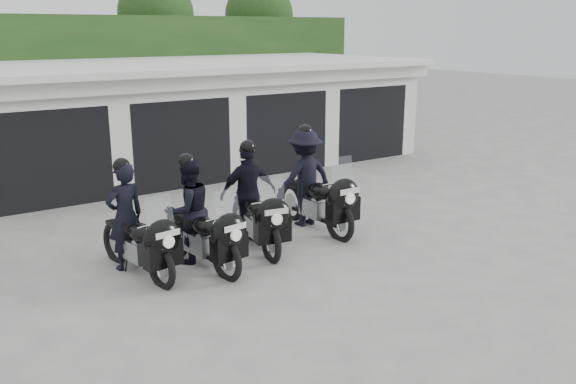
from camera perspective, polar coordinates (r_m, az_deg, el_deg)
ground at (r=11.01m, az=2.38°, el=-5.59°), size 80.00×80.00×0.00m
garage_block at (r=17.62m, az=-13.43°, el=6.64°), size 16.40×6.80×2.96m
background_vegetation at (r=22.19m, az=-17.35°, el=11.53°), size 20.00×3.90×5.80m
police_bike_a at (r=10.13m, az=-14.11°, el=-3.31°), size 0.87×2.22×1.94m
police_bike_b at (r=10.30m, az=-8.69°, el=-2.40°), size 0.99×2.23×1.95m
police_bike_c at (r=11.12m, az=-3.38°, el=-0.81°), size 1.18×2.27×1.99m
police_bike_d at (r=12.12m, az=2.08°, el=0.83°), size 1.27×2.43×2.12m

